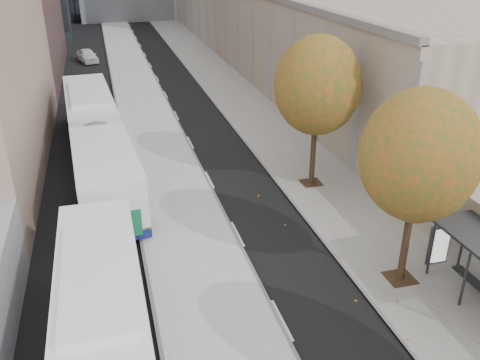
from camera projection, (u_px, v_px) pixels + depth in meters
name	position (u px, v px, depth m)	size (l,w,h in m)	color
bus_platform	(148.00, 121.00, 37.28)	(4.25, 150.00, 0.15)	#B6B6B6
sidewalk	(252.00, 113.00, 39.21)	(4.75, 150.00, 0.08)	gray
building_tan	(273.00, 10.00, 65.56)	(18.00, 92.00, 8.00)	gray
tree_c	(420.00, 156.00, 17.66)	(4.20, 4.20, 7.28)	#312014
tree_d	(317.00, 86.00, 25.43)	(4.40, 4.40, 7.60)	#312014
bus_far	(96.00, 137.00, 29.30)	(4.08, 19.53, 3.23)	white
distant_car	(87.00, 56.00, 55.55)	(1.68, 4.18, 1.42)	white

